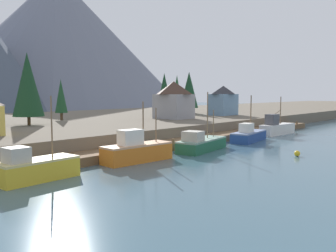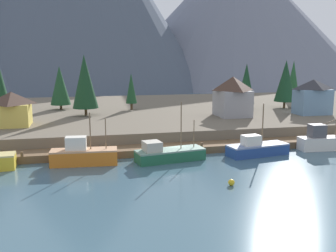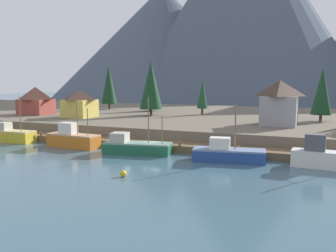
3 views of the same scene
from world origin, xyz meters
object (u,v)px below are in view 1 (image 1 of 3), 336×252
Objects in this scene: fishing_boat_blue at (249,135)px; channel_buoy at (297,153)px; conifer_mid_left at (61,96)px; conifer_centre at (177,91)px; fishing_boat_orange at (137,151)px; house_blue at (223,100)px; fishing_boat_green at (201,144)px; house_grey at (174,100)px; conifer_back_left at (189,90)px; fishing_boat_white at (277,128)px; conifer_back_right at (28,85)px; fishing_boat_yellow at (35,168)px; conifer_mid_right at (164,91)px.

fishing_boat_blue reaches higher than channel_buoy.
conifer_mid_left is 41.98m from conifer_centre.
house_blue reaches higher than fishing_boat_orange.
fishing_boat_green is 1.27× the size of house_grey.
conifer_mid_left reaches higher than channel_buoy.
fishing_boat_green reaches higher than fishing_boat_blue.
house_blue is 36.35m from conifer_mid_left.
channel_buoy is (-36.43, -50.33, -7.75)m from conifer_centre.
fishing_boat_blue is 0.88× the size of conifer_back_left.
house_blue is at bearing -23.12° from conifer_mid_left.
fishing_boat_blue reaches higher than fishing_boat_white.
conifer_back_right is at bearing 111.10° from channel_buoy.
house_blue is 0.66× the size of conifer_centre.
fishing_boat_white is at bearing 31.33° from channel_buoy.
fishing_boat_green is 11.99m from channel_buoy.
channel_buoy is (-28.42, -29.38, -5.60)m from house_blue.
fishing_boat_yellow is 47.11m from fishing_boat_white.
fishing_boat_white is at bearing 4.63° from fishing_boat_orange.
conifer_centre is at bearing 69.61° from fishing_boat_white.
house_grey is at bearing 39.36° from fishing_boat_green.
channel_buoy is (27.22, -11.95, -0.76)m from fishing_boat_yellow.
conifer_mid_left is at bearing 52.47° from fishing_boat_yellow.
fishing_boat_yellow is 10.52× the size of channel_buoy.
fishing_boat_white is 0.90× the size of conifer_centre.
conifer_mid_right is (-9.57, 9.69, 2.01)m from house_blue.
fishing_boat_orange is at bearing 169.16° from fishing_boat_blue.
fishing_boat_orange is at bearing -141.47° from conifer_mid_right.
channel_buoy is (-19.88, -12.11, -0.92)m from fishing_boat_white.
conifer_mid_right is (6.49, 8.50, 1.66)m from house_grey.
fishing_boat_green is at bearing -69.17° from conifer_back_right.
conifer_centre reaches higher than fishing_boat_yellow.
fishing_boat_white is (35.22, 0.25, 0.02)m from fishing_boat_orange.
fishing_boat_white is (47.10, 0.16, 0.16)m from fishing_boat_yellow.
conifer_mid_right is 0.95× the size of conifer_centre.
conifer_mid_left reaches higher than fishing_boat_yellow.
fishing_boat_blue is (35.52, -0.66, -0.14)m from fishing_boat_yellow.
channel_buoy is at bearing -134.05° from house_blue.
conifer_back_left reaches higher than fishing_boat_yellow.
house_blue reaches higher than fishing_boat_green.
conifer_back_right is (-42.96, 8.29, 2.99)m from house_blue.
fishing_boat_yellow is 39.16m from conifer_mid_left.
fishing_boat_orange is 0.83× the size of conifer_centre.
fishing_boat_blue is 27.52m from house_blue.
fishing_boat_green reaches higher than fishing_boat_orange.
conifer_mid_right is 33.44m from conifer_back_right.
fishing_boat_white is 43.56m from conifer_back_right.
channel_buoy is at bearing -145.64° from fishing_boat_white.
conifer_mid_left is at bearing 131.29° from fishing_boat_white.
conifer_mid_left is (-13.29, 32.36, 6.04)m from fishing_boat_blue.
conifer_back_left is at bearing 23.76° from fishing_boat_yellow.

